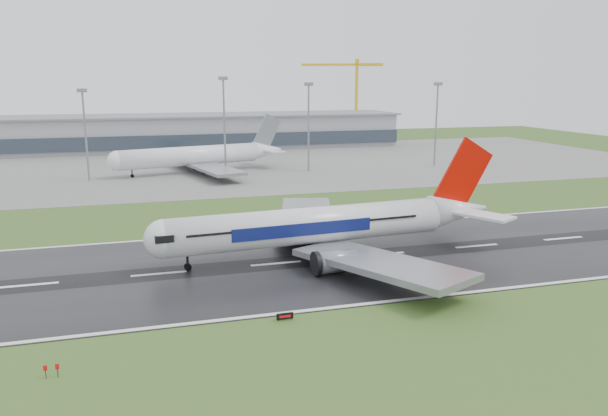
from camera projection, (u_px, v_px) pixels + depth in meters
name	position (u px, v px, depth m)	size (l,w,h in m)	color
ground	(159.00, 274.00, 95.80)	(520.00, 520.00, 0.00)	#32521E
runway	(159.00, 274.00, 95.79)	(400.00, 45.00, 0.10)	black
apron	(146.00, 167.00, 213.13)	(400.00, 130.00, 0.08)	slate
terminal	(143.00, 133.00, 267.85)	(240.00, 36.00, 15.00)	gray
main_airliner	(333.00, 202.00, 104.41)	(66.99, 63.80, 19.78)	silver
parked_airliner	(197.00, 145.00, 199.87)	(64.30, 59.86, 18.85)	white
tower_crane	(356.00, 100.00, 308.84)	(43.10, 2.35, 42.68)	yellow
runway_sign	(285.00, 317.00, 77.32)	(2.30, 0.26, 1.04)	black
floodmast_2	(86.00, 137.00, 181.83)	(0.64, 0.64, 27.87)	gray
floodmast_3	(225.00, 128.00, 193.22)	(0.64, 0.64, 31.59)	gray
floodmast_4	(309.00, 129.00, 201.32)	(0.64, 0.64, 29.64)	gray
floodmast_5	(436.00, 126.00, 214.60)	(0.64, 0.64, 29.67)	gray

